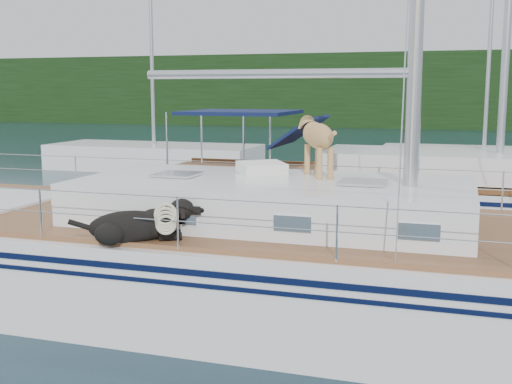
% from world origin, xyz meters
% --- Properties ---
extents(ground, '(120.00, 120.00, 0.00)m').
position_xyz_m(ground, '(0.00, 0.00, 0.00)').
color(ground, black).
rests_on(ground, ground).
extents(tree_line, '(90.00, 3.00, 6.00)m').
position_xyz_m(tree_line, '(0.00, 45.00, 3.00)').
color(tree_line, black).
rests_on(tree_line, ground).
extents(shore_bank, '(92.00, 1.00, 1.20)m').
position_xyz_m(shore_bank, '(0.00, 46.20, 0.60)').
color(shore_bank, '#595147').
rests_on(shore_bank, ground).
extents(main_sailboat, '(12.00, 4.06, 14.01)m').
position_xyz_m(main_sailboat, '(0.10, -0.00, 0.68)').
color(main_sailboat, white).
rests_on(main_sailboat, ground).
extents(neighbor_sailboat, '(11.00, 3.50, 13.30)m').
position_xyz_m(neighbor_sailboat, '(1.67, 5.79, 0.63)').
color(neighbor_sailboat, white).
rests_on(neighbor_sailboat, ground).
extents(bg_boat_west, '(8.00, 3.00, 11.65)m').
position_xyz_m(bg_boat_west, '(-8.00, 14.00, 0.45)').
color(bg_boat_west, white).
rests_on(bg_boat_west, ground).
extents(bg_boat_center, '(7.20, 3.00, 11.65)m').
position_xyz_m(bg_boat_center, '(4.00, 16.00, 0.45)').
color(bg_boat_center, white).
rests_on(bg_boat_center, ground).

